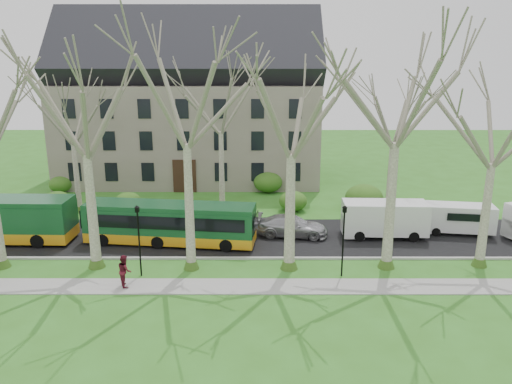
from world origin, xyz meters
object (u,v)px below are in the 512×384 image
at_px(sedan, 292,226).
at_px(van_a, 384,220).
at_px(van_b, 458,219).
at_px(bus_follow, 170,223).
at_px(pedestrian_b, 125,271).

bearing_deg(sedan, van_a, -83.70).
distance_m(sedan, van_b, 12.22).
bearing_deg(bus_follow, pedestrian_b, -95.48).
height_order(bus_follow, van_a, bus_follow).
bearing_deg(van_b, sedan, -168.85).
bearing_deg(pedestrian_b, van_b, -93.56).
height_order(van_a, van_b, van_a).
xyz_separation_m(bus_follow, pedestrian_b, (-1.48, -6.73, -0.55)).
height_order(van_a, pedestrian_b, van_a).
xyz_separation_m(bus_follow, van_a, (15.20, 1.28, -0.17)).
bearing_deg(bus_follow, van_a, 11.73).
relative_size(sedan, van_b, 1.03).
xyz_separation_m(sedan, pedestrian_b, (-10.04, -8.19, 0.18)).
relative_size(bus_follow, van_a, 1.98).
bearing_deg(van_a, bus_follow, -173.34).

